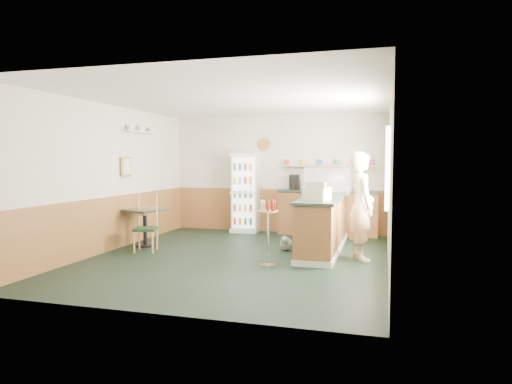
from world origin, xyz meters
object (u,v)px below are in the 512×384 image
(drinks_fridge, at_px, (246,193))
(condiment_stand, at_px, (268,223))
(cafe_table, at_px, (145,220))
(cash_register, at_px, (317,194))
(cafe_chair, at_px, (148,221))
(display_case, at_px, (328,181))
(shopkeeper, at_px, (361,206))

(drinks_fridge, xyz_separation_m, condiment_stand, (1.36, -3.19, -0.23))
(cafe_table, bearing_deg, cash_register, -6.06)
(cash_register, distance_m, cafe_table, 3.47)
(condiment_stand, bearing_deg, cafe_chair, 167.06)
(cash_register, relative_size, condiment_stand, 0.39)
(display_case, bearing_deg, cafe_table, -161.85)
(drinks_fridge, bearing_deg, cafe_table, -120.98)
(drinks_fridge, relative_size, cafe_chair, 1.76)
(condiment_stand, bearing_deg, display_case, 71.43)
(drinks_fridge, bearing_deg, shopkeeper, -40.80)
(cafe_chair, bearing_deg, drinks_fridge, 52.84)
(display_case, xyz_separation_m, condiment_stand, (-0.69, -2.05, -0.58))
(drinks_fridge, bearing_deg, cash_register, -51.95)
(display_case, distance_m, shopkeeper, 1.46)
(display_case, bearing_deg, cafe_chair, -154.54)
(cafe_chair, bearing_deg, shopkeeper, -10.96)
(drinks_fridge, distance_m, cafe_chair, 2.87)
(cash_register, height_order, cafe_chair, cash_register)
(display_case, xyz_separation_m, shopkeeper, (0.70, -1.23, -0.36))
(shopkeeper, xyz_separation_m, cafe_chair, (-3.83, -0.26, -0.36))
(display_case, xyz_separation_m, cafe_chair, (-3.13, -1.49, -0.72))
(cafe_table, distance_m, cafe_chair, 0.46)
(shopkeeper, relative_size, cafe_table, 2.18)
(cafe_chair, bearing_deg, cafe_table, 111.19)
(display_case, height_order, condiment_stand, display_case)
(condiment_stand, bearing_deg, drinks_fridge, 113.07)
(display_case, relative_size, cash_register, 2.29)
(shopkeeper, relative_size, condiment_stand, 1.77)
(cafe_table, xyz_separation_m, cafe_chair, (0.27, -0.37, 0.03))
(cafe_table, bearing_deg, display_case, 18.15)
(display_case, relative_size, cafe_chair, 0.87)
(display_case, bearing_deg, shopkeeper, -60.40)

